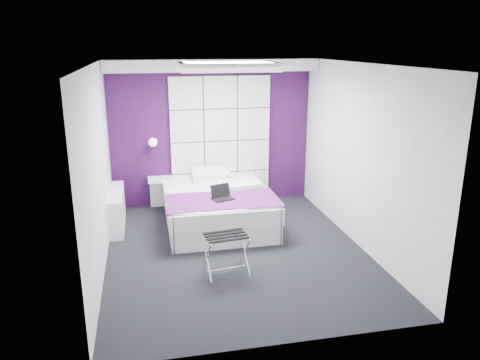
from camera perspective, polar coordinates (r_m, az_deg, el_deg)
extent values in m
plane|color=black|center=(6.76, -0.46, -8.66)|extent=(4.40, 4.40, 0.00)
plane|color=white|center=(6.13, -0.52, 13.96)|extent=(4.40, 4.40, 0.00)
plane|color=silver|center=(8.43, -3.47, 5.70)|extent=(3.60, 0.00, 3.60)
plane|color=silver|center=(6.23, -16.95, 1.15)|extent=(0.00, 4.40, 4.40)
plane|color=silver|center=(6.89, 14.36, 2.79)|extent=(0.00, 4.40, 4.40)
cube|color=#310D39|center=(8.42, -3.46, 5.69)|extent=(3.58, 0.02, 2.58)
cube|color=white|center=(8.05, -3.35, 13.80)|extent=(3.58, 0.50, 0.20)
sphere|color=white|center=(8.23, -10.59, 4.61)|extent=(0.15, 0.15, 0.15)
cube|color=white|center=(7.75, -14.80, -3.47)|extent=(0.22, 1.20, 0.60)
cube|color=white|center=(7.67, -2.79, -4.31)|extent=(1.62, 2.02, 0.30)
cube|color=white|center=(7.58, -2.82, -2.34)|extent=(1.66, 2.06, 0.25)
cube|color=#511756|center=(7.06, -2.18, -2.55)|extent=(1.72, 0.91, 0.03)
cube|color=white|center=(8.35, -9.62, 0.10)|extent=(0.45, 0.35, 0.05)
cube|color=black|center=(5.96, -1.72, -6.80)|extent=(0.53, 0.39, 0.01)
cube|color=black|center=(7.07, -2.10, -2.31)|extent=(0.31, 0.22, 0.02)
cube|color=black|center=(7.13, -2.26, -1.19)|extent=(0.31, 0.01, 0.21)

